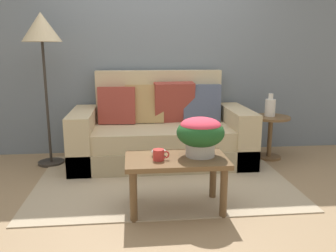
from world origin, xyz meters
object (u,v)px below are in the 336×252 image
object	(u,v)px
snack_bowl	(159,152)
table_vase	(270,107)
couch	(161,133)
side_table	(270,129)
coffee_table	(176,167)
potted_plant	(200,133)
coffee_mug	(159,155)
floor_lamp	(42,35)

from	to	relation	value
snack_bowl	table_vase	xyz separation A→B (m)	(1.43, 1.22, 0.15)
couch	side_table	xyz separation A→B (m)	(1.32, -0.04, 0.02)
coffee_table	potted_plant	xyz separation A→B (m)	(0.20, 0.04, 0.28)
couch	potted_plant	size ratio (longest dim) A/B	5.18
coffee_table	potted_plant	size ratio (longest dim) A/B	2.10
side_table	coffee_mug	size ratio (longest dim) A/B	3.92
potted_plant	table_vase	bearing A→B (deg)	48.76
couch	snack_bowl	size ratio (longest dim) A/B	16.60
potted_plant	table_vase	xyz separation A→B (m)	(1.09, 1.24, -0.01)
couch	table_vase	xyz separation A→B (m)	(1.31, -0.03, 0.30)
potted_plant	snack_bowl	world-z (taller)	potted_plant
side_table	potted_plant	world-z (taller)	potted_plant
coffee_table	side_table	size ratio (longest dim) A/B	1.59
coffee_table	snack_bowl	xyz separation A→B (m)	(-0.14, 0.06, 0.12)
coffee_mug	table_vase	world-z (taller)	table_vase
couch	potted_plant	xyz separation A→B (m)	(0.22, -1.27, 0.31)
potted_plant	coffee_mug	distance (m)	0.39
side_table	couch	bearing A→B (deg)	178.29
snack_bowl	potted_plant	bearing A→B (deg)	-4.51
side_table	coffee_mug	bearing A→B (deg)	-137.86
side_table	floor_lamp	bearing A→B (deg)	179.00
couch	snack_bowl	world-z (taller)	couch
side_table	floor_lamp	size ratio (longest dim) A/B	0.31
table_vase	snack_bowl	bearing A→B (deg)	-139.64
snack_bowl	table_vase	world-z (taller)	table_vase
coffee_table	table_vase	world-z (taller)	table_vase
side_table	snack_bowl	distance (m)	1.89
floor_lamp	coffee_mug	xyz separation A→B (m)	(1.16, -1.36, -0.97)
potted_plant	snack_bowl	bearing A→B (deg)	175.49
floor_lamp	coffee_mug	distance (m)	2.03
floor_lamp	potted_plant	xyz separation A→B (m)	(1.51, -1.28, -0.82)
coffee_table	snack_bowl	distance (m)	0.19
coffee_mug	potted_plant	bearing A→B (deg)	13.37
snack_bowl	coffee_mug	bearing A→B (deg)	-93.61
coffee_table	side_table	bearing A→B (deg)	44.12
coffee_table	side_table	distance (m)	1.82
coffee_table	floor_lamp	size ratio (longest dim) A/B	0.49
couch	floor_lamp	size ratio (longest dim) A/B	1.20
coffee_mug	couch	bearing A→B (deg)	84.52
potted_plant	snack_bowl	size ratio (longest dim) A/B	3.20
snack_bowl	table_vase	bearing A→B (deg)	40.36
coffee_mug	snack_bowl	bearing A→B (deg)	86.39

